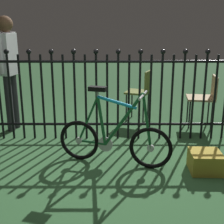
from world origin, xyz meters
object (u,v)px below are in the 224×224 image
at_px(bicycle, 112,139).
at_px(chair_olive, 140,90).
at_px(person_visitor, 7,64).
at_px(display_crate, 204,161).
at_px(chair_tan, 204,95).

height_order(bicycle, chair_olive, bicycle).
bearing_deg(person_visitor, display_crate, -29.12).
distance_m(chair_olive, display_crate, 1.96).
relative_size(bicycle, person_visitor, 0.77).
bearing_deg(bicycle, display_crate, -10.38).
relative_size(bicycle, chair_olive, 1.53).
height_order(chair_olive, person_visitor, person_visitor).
distance_m(bicycle, person_visitor, 2.10).
relative_size(chair_tan, display_crate, 2.38).
relative_size(bicycle, chair_tan, 1.62).
bearing_deg(bicycle, person_visitor, 141.25).
xyz_separation_m(chair_olive, display_crate, (0.54, -1.84, -0.43)).
bearing_deg(chair_tan, bicycle, -135.96).
bearing_deg(chair_olive, bicycle, -106.01).
bearing_deg(display_crate, chair_tan, 74.62).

